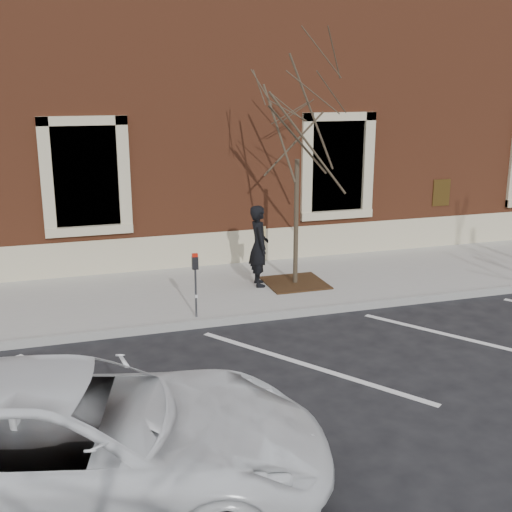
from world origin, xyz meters
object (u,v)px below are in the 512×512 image
object	(u,v)px
sapling	(298,123)
white_truck	(70,442)
parking_meter	(195,273)
man	(259,246)

from	to	relation	value
sapling	white_truck	bearing A→B (deg)	-127.96
parking_meter	white_truck	bearing A→B (deg)	-121.56
sapling	white_truck	size ratio (longest dim) A/B	0.89
man	white_truck	size ratio (longest dim) A/B	0.32
parking_meter	white_truck	xyz separation A→B (m)	(-2.37, -4.86, -0.24)
white_truck	parking_meter	bearing A→B (deg)	-13.06
sapling	white_truck	distance (m)	8.41
man	sapling	size ratio (longest dim) A/B	0.36
white_truck	sapling	bearing A→B (deg)	-24.95
sapling	white_truck	xyz separation A→B (m)	(-4.87, -6.25, -2.82)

